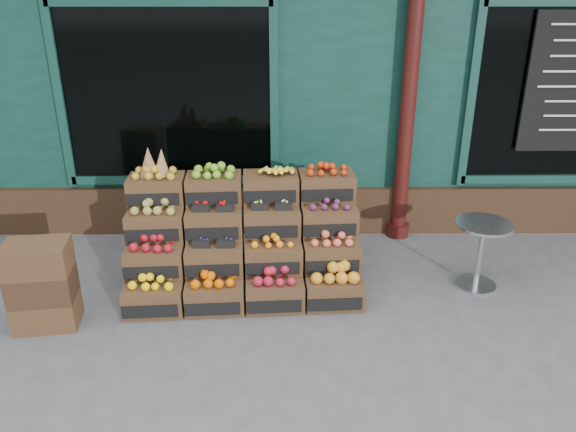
{
  "coord_description": "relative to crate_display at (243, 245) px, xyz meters",
  "views": [
    {
      "loc": [
        -0.23,
        -4.41,
        3.06
      ],
      "look_at": [
        -0.2,
        0.7,
        0.85
      ],
      "focal_mm": 35.0,
      "sensor_mm": 36.0,
      "label": 1
    }
  ],
  "objects": [
    {
      "name": "shopkeeper",
      "position": [
        -0.52,
        1.91,
        0.5
      ],
      "size": [
        0.81,
        0.66,
        1.92
      ],
      "primitive_type": "imported",
      "rotation": [
        0.0,
        0.0,
        2.8
      ],
      "color": "#18542D",
      "rests_on": "ground"
    },
    {
      "name": "shop_facade",
      "position": [
        0.67,
        4.25,
        1.94
      ],
      "size": [
        12.0,
        6.24,
        4.8
      ],
      "color": "#0F352C",
      "rests_on": "ground"
    },
    {
      "name": "spare_crates",
      "position": [
        -1.81,
        -0.77,
        -0.03
      ],
      "size": [
        0.61,
        0.46,
        0.85
      ],
      "rotation": [
        0.0,
        0.0,
        0.13
      ],
      "color": "#452F1B",
      "rests_on": "ground"
    },
    {
      "name": "crate_display",
      "position": [
        0.0,
        0.0,
        0.0
      ],
      "size": [
        2.41,
        1.29,
        1.47
      ],
      "rotation": [
        0.0,
        0.0,
        0.06
      ],
      "color": "#452F1B",
      "rests_on": "ground"
    },
    {
      "name": "ground",
      "position": [
        0.67,
        -0.86,
        -0.45
      ],
      "size": [
        60.0,
        60.0,
        0.0
      ],
      "primitive_type": "plane",
      "color": "#4E4E51",
      "rests_on": "ground"
    },
    {
      "name": "bistro_table",
      "position": [
        2.46,
        -0.08,
        0.0
      ],
      "size": [
        0.58,
        0.58,
        0.73
      ],
      "rotation": [
        0.0,
        0.0,
        0.28
      ],
      "color": "#B4B5BB",
      "rests_on": "ground"
    }
  ]
}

